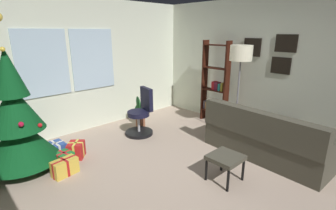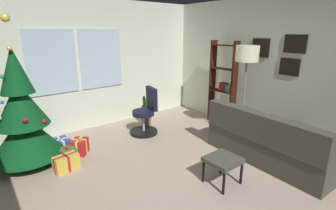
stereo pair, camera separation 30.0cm
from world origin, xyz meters
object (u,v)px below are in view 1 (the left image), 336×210
Objects in this scene: gift_box_gold at (65,167)px; floor_lamp at (241,58)px; gift_box_green at (65,159)px; office_chair at (141,117)px; couch at (278,139)px; holiday_tree at (17,123)px; gift_box_blue at (56,149)px; bookshelf at (215,88)px; gift_box_red at (76,150)px; footstool at (225,159)px; potted_plant at (141,113)px.

floor_lamp reaches higher than gift_box_gold.
gift_box_gold is at bearing -110.83° from gift_box_green.
gift_box_green is at bearing -172.99° from office_chair.
holiday_tree reaches higher than couch.
bookshelf reaches higher than gift_box_blue.
office_chair reaches higher than gift_box_red.
gift_box_blue is at bearing 150.42° from floor_lamp.
gift_box_red reaches higher than gift_box_green.
footstool is at bearing -58.74° from gift_box_blue.
holiday_tree is at bearing 131.55° from footstool.
gift_box_red is at bearing -166.32° from potted_plant.
couch is 0.92× the size of holiday_tree.
couch is at bearing -36.47° from holiday_tree.
gift_box_gold is 1.81m from office_chair.
footstool reaches higher than gift_box_red.
floor_lamp is at bearing -29.58° from gift_box_blue.
couch is at bearing -41.90° from gift_box_red.
gift_box_red is 0.52m from gift_box_gold.
holiday_tree is at bearing -173.94° from potted_plant.
gift_box_green is at bearing 173.64° from bookshelf.
gift_box_green is at bearing -31.39° from holiday_tree.
gift_box_gold is (0.39, -0.54, -0.64)m from holiday_tree.
gift_box_blue is at bearing 171.04° from office_chair.
gift_box_gold is 0.71m from gift_box_blue.
holiday_tree reaches higher than office_chair.
couch is 2.55m from office_chair.
gift_box_red reaches higher than gift_box_gold.
potted_plant is (-1.39, 0.92, -0.52)m from bookshelf.
gift_box_gold is at bearing -53.99° from holiday_tree.
gift_box_blue is (0.13, 0.70, -0.01)m from gift_box_gold.
gift_box_red is 0.38× the size of office_chair.
floor_lamp is (-0.39, -0.81, 0.73)m from bookshelf.
couch reaches higher than gift_box_blue.
gift_box_blue is 3.45m from bookshelf.
holiday_tree is 0.86m from gift_box_green.
floor_lamp is at bearing -47.36° from office_chair.
gift_box_blue is at bearing 124.94° from gift_box_red.
holiday_tree is 5.97× the size of gift_box_gold.
potted_plant is at bearing 6.06° from holiday_tree.
footstool is 2.41m from gift_box_red.
office_chair is 0.52× the size of bookshelf.
holiday_tree is 2.38× the size of office_chair.
gift_box_blue is at bearing 121.26° from footstool.
gift_box_blue is at bearing 165.86° from bookshelf.
gift_box_gold is at bearing -158.42° from potted_plant.
footstool is 2.44m from gift_box_green.
office_chair is at bearing 85.51° from footstool.
floor_lamp is at bearing 27.23° from footstool.
holiday_tree is (-3.24, 2.39, 0.47)m from couch.
bookshelf is (3.28, -0.83, 0.70)m from gift_box_blue.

